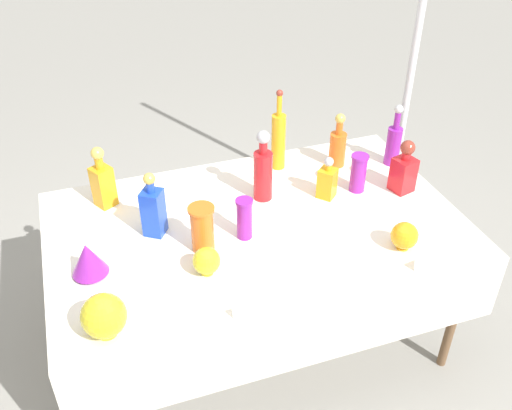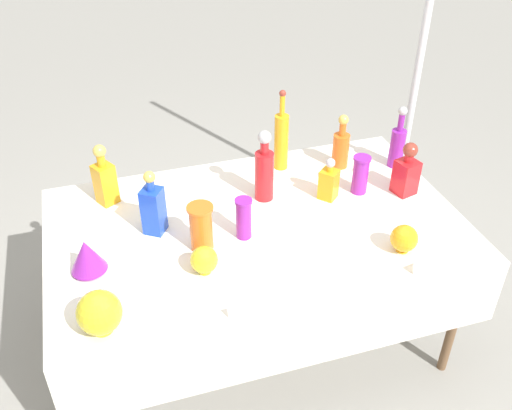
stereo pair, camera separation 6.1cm
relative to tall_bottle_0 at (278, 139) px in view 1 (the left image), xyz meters
name	(u,v)px [view 1 (the left image)]	position (x,y,z in m)	size (l,w,h in m)	color
ground_plane	(256,336)	(-0.27, -0.43, -0.92)	(40.00, 40.00, 0.00)	gray
display_table	(259,237)	(-0.27, -0.46, -0.22)	(1.86, 1.15, 0.76)	white
tall_bottle_0	(278,139)	(0.00, 0.00, 0.00)	(0.07, 0.07, 0.43)	orange
tall_bottle_1	(263,171)	(-0.17, -0.24, -0.01)	(0.09, 0.09, 0.36)	red
tall_bottle_2	(338,146)	(0.30, -0.08, -0.05)	(0.09, 0.09, 0.29)	orange
tall_bottle_3	(394,142)	(0.58, -0.16, -0.04)	(0.08, 0.08, 0.34)	purple
square_decanter_0	(327,181)	(0.13, -0.33, -0.08)	(0.11, 0.11, 0.22)	orange
square_decanter_1	(404,169)	(0.50, -0.40, -0.05)	(0.12, 0.12, 0.27)	red
square_decanter_2	(102,181)	(-0.89, -0.05, -0.03)	(0.11, 0.11, 0.31)	orange
square_decanter_3	(153,209)	(-0.71, -0.35, -0.04)	(0.12, 0.12, 0.31)	blue
slender_vase_0	(244,217)	(-0.35, -0.50, -0.06)	(0.08, 0.08, 0.19)	purple
slender_vase_1	(358,172)	(0.29, -0.33, -0.06)	(0.09, 0.09, 0.19)	purple
slender_vase_2	(202,227)	(-0.54, -0.52, -0.05)	(0.11, 0.11, 0.21)	orange
fluted_vase_0	(88,259)	(-1.01, -0.53, -0.08)	(0.15, 0.15, 0.15)	purple
round_bowl_0	(206,261)	(-0.56, -0.68, -0.10)	(0.11, 0.11, 0.12)	yellow
round_bowl_1	(104,316)	(-0.99, -0.88, -0.07)	(0.16, 0.16, 0.17)	yellow
round_bowl_2	(404,236)	(0.27, -0.80, -0.10)	(0.12, 0.12, 0.13)	orange
price_tag_left	(240,312)	(-0.51, -0.95, -0.14)	(0.06, 0.01, 0.04)	white
price_tag_center	(420,264)	(0.27, -0.94, -0.14)	(0.06, 0.01, 0.04)	white
cardboard_box_behind_left	(133,226)	(-0.75, 0.55, -0.77)	(0.45, 0.47, 0.39)	tan
canopy_pole	(408,89)	(0.87, 0.20, 0.07)	(0.18, 0.18, 2.50)	silver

